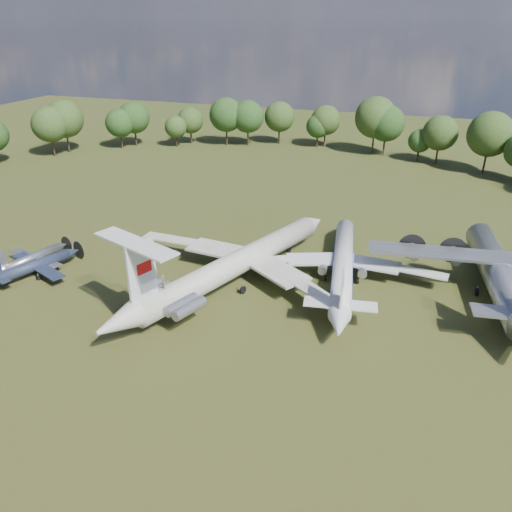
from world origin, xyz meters
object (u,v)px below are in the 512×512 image
(tu104_jet, at_px, (343,267))
(person_on_il62, at_px, (163,282))
(an12_transport, at_px, (497,277))
(small_prop_northwest, at_px, (32,260))
(il62_airliner, at_px, (236,268))
(small_prop_west, at_px, (34,268))

(tu104_jet, bearing_deg, person_on_il62, -144.24)
(an12_transport, xyz_separation_m, small_prop_northwest, (-67.81, -14.19, -1.54))
(il62_airliner, xyz_separation_m, small_prop_west, (-29.60, -7.88, -1.17))
(il62_airliner, relative_size, person_on_il62, 25.76)
(tu104_jet, height_order, small_prop_west, tu104_jet)
(il62_airliner, xyz_separation_m, small_prop_northwest, (-32.05, -5.52, -1.34))
(tu104_jet, height_order, an12_transport, an12_transport)
(tu104_jet, relative_size, person_on_il62, 20.67)
(small_prop_northwest, bearing_deg, tu104_jet, 27.61)
(il62_airliner, distance_m, tu104_jet, 15.72)
(il62_airliner, xyz_separation_m, an12_transport, (35.76, 8.67, 0.20))
(il62_airliner, bearing_deg, an12_transport, 34.31)
(tu104_jet, bearing_deg, an12_transport, -0.95)
(person_on_il62, bearing_deg, an12_transport, -118.92)
(il62_airliner, xyz_separation_m, person_on_il62, (-4.80, -12.71, 3.39))
(an12_transport, xyz_separation_m, small_prop_west, (-65.35, -16.55, -1.38))
(il62_airliner, distance_m, person_on_il62, 14.01)
(il62_airliner, height_order, an12_transport, an12_transport)
(tu104_jet, xyz_separation_m, small_prop_northwest, (-46.60, -11.48, -0.90))
(an12_transport, distance_m, small_prop_west, 67.43)
(small_prop_northwest, bearing_deg, il62_airliner, 23.54)
(il62_airliner, relative_size, tu104_jet, 1.25)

